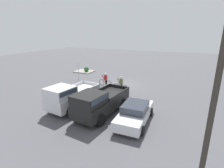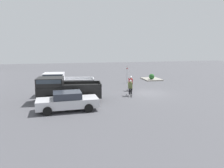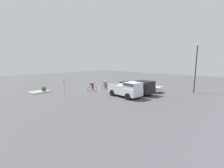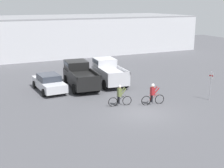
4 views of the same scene
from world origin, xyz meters
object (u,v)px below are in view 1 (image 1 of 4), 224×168
at_px(shrub, 86,69).
at_px(cyclist_0, 105,79).
at_px(pickup_truck_0, 99,102).
at_px(pickup_truck_1, 71,96).
at_px(sedan_0, 135,113).
at_px(cyclist_1, 121,84).
at_px(fire_lane_sign, 78,70).
at_px(lamppost, 213,108).

bearing_deg(shrub, cyclist_0, 140.59).
bearing_deg(shrub, pickup_truck_0, 127.48).
height_order(pickup_truck_1, shrub, pickup_truck_1).
bearing_deg(sedan_0, cyclist_1, -58.98).
bearing_deg(pickup_truck_0, cyclist_1, -82.21).
bearing_deg(fire_lane_sign, sedan_0, 143.62).
bearing_deg(lamppost, cyclist_0, -52.10).
height_order(pickup_truck_1, lamppost, lamppost).
bearing_deg(lamppost, cyclist_1, -57.55).
distance_m(pickup_truck_0, cyclist_1, 6.40).
xyz_separation_m(cyclist_1, fire_lane_sign, (6.98, -1.71, 0.58)).
xyz_separation_m(cyclist_0, shrub, (6.07, -4.99, -0.28)).
distance_m(sedan_0, shrub, 17.00).
distance_m(pickup_truck_1, fire_lane_sign, 9.45).
height_order(fire_lane_sign, shrub, fire_lane_sign).
distance_m(cyclist_1, fire_lane_sign, 7.21).
xyz_separation_m(fire_lane_sign, lamppost, (-14.71, 13.87, 3.03)).
bearing_deg(pickup_truck_1, sedan_0, -178.85).
bearing_deg(shrub, pickup_truck_1, 118.27).
xyz_separation_m(pickup_truck_0, shrub, (9.28, -12.10, -0.60)).
distance_m(cyclist_1, shrub, 10.20).
bearing_deg(cyclist_1, shrub, -34.44).
relative_size(pickup_truck_1, fire_lane_sign, 2.26).
xyz_separation_m(pickup_truck_1, shrub, (6.48, -12.04, -0.62)).
bearing_deg(lamppost, sedan_0, -56.12).
relative_size(pickup_truck_0, shrub, 7.44).
distance_m(fire_lane_sign, shrub, 4.39).
distance_m(pickup_truck_1, cyclist_0, 7.07).
xyz_separation_m(sedan_0, lamppost, (-4.03, 6.00, 3.67)).
bearing_deg(shrub, lamppost, 132.00).
relative_size(cyclist_0, lamppost, 0.24).
distance_m(cyclist_0, lamppost, 16.79).
bearing_deg(lamppost, pickup_truck_0, -40.33).
xyz_separation_m(cyclist_0, cyclist_1, (-2.34, 0.78, -0.02)).
bearing_deg(cyclist_1, cyclist_0, -18.39).
bearing_deg(pickup_truck_1, fire_lane_sign, -57.73).
distance_m(pickup_truck_0, cyclist_0, 7.81).
height_order(pickup_truck_0, fire_lane_sign, fire_lane_sign).
xyz_separation_m(fire_lane_sign, shrub, (1.44, -4.06, -0.84)).
bearing_deg(cyclist_0, shrub, -39.41).
bearing_deg(cyclist_1, sedan_0, 121.02).
height_order(sedan_0, cyclist_0, cyclist_0).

